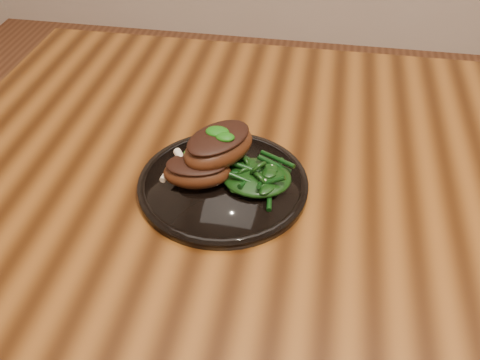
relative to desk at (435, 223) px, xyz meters
name	(u,v)px	position (x,y,z in m)	size (l,w,h in m)	color
desk	(435,223)	(0.00, 0.00, 0.00)	(1.60, 0.80, 0.75)	black
plate	(223,184)	(-0.32, -0.07, 0.09)	(0.24, 0.24, 0.01)	black
lamb_chop_front	(197,170)	(-0.36, -0.08, 0.12)	(0.11, 0.08, 0.04)	#461F0D
lamb_chop_back	(218,146)	(-0.34, -0.04, 0.14)	(0.13, 0.14, 0.05)	#461F0D
herb_smear	(210,155)	(-0.35, -0.02, 0.10)	(0.08, 0.05, 0.01)	#0A4107
greens_heap	(257,174)	(-0.28, -0.06, 0.11)	(0.10, 0.09, 0.04)	black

